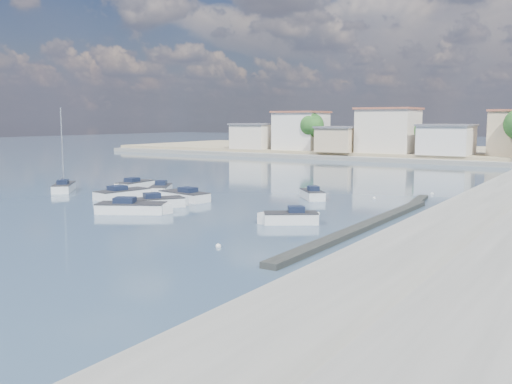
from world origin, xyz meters
TOP-DOWN VIEW (x-y plane):
  - ground at (0.00, 40.00)m, footprint 400.00×400.00m
  - breakwater at (6.90, 12.69)m, footprint 2.00×31.02m
  - far_shore_land at (0.00, 92.00)m, footprint 160.00×40.00m
  - far_shore_quay at (0.00, 71.00)m, footprint 160.00×2.50m
  - motorboat_a at (-18.51, 12.35)m, footprint 2.88×5.99m
  - motorboat_b at (-11.68, 9.81)m, footprint 4.07×4.80m
  - motorboat_c at (-12.78, 14.15)m, footprint 5.89×2.85m
  - motorboat_d at (1.53, 8.87)m, footprint 4.14×3.55m
  - motorboat_e at (-22.82, 18.41)m, footprint 2.34×5.36m
  - motorboat_f at (-3.02, 21.70)m, footprint 3.74×3.91m
  - motorboat_g at (-17.76, 16.58)m, footprint 3.89×4.81m
  - motorboat_h at (-11.28, 6.36)m, footprint 5.92×4.55m
  - sailboat at (-27.89, 12.83)m, footprint 4.75×5.00m
  - mooring_buoys at (5.18, 15.99)m, footprint 8.97×31.48m

SIDE VIEW (x-z plane):
  - ground at x=0.00m, z-range 0.00..0.00m
  - mooring_buoys at x=5.18m, z-range -0.12..0.22m
  - breakwater at x=6.90m, z-range 0.00..0.35m
  - motorboat_d at x=1.53m, z-range -0.36..1.12m
  - motorboat_b at x=-11.68m, z-range -0.36..1.12m
  - motorboat_f at x=-3.02m, z-range -0.36..1.12m
  - motorboat_e at x=-22.82m, z-range -0.36..1.12m
  - motorboat_h at x=-11.28m, z-range -0.36..1.12m
  - motorboat_a at x=-18.51m, z-range -0.36..1.12m
  - motorboat_c at x=-12.78m, z-range -0.36..1.12m
  - motorboat_g at x=-17.76m, z-range -0.36..1.12m
  - far_shore_quay at x=0.00m, z-range 0.00..0.80m
  - sailboat at x=-27.89m, z-range -4.08..4.92m
  - far_shore_land at x=0.00m, z-range 0.00..1.40m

